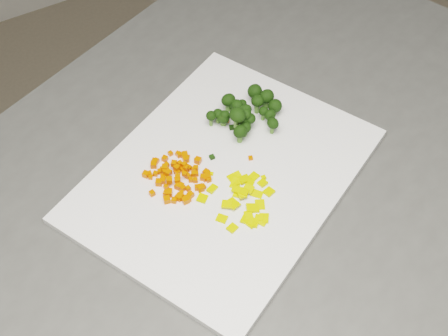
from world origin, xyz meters
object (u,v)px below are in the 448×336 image
carrot_pile (177,172)px  broccoli_pile (242,111)px  counter_block (240,310)px  pepper_pile (238,199)px  cutting_board (224,175)px

carrot_pile → broccoli_pile: bearing=18.4°
counter_block → broccoli_pile: bearing=63.2°
counter_block → pepper_pile: size_ratio=10.26×
pepper_pile → counter_block: bearing=46.4°
cutting_board → counter_block: bearing=-25.9°
carrot_pile → broccoli_pile: 0.15m
pepper_pile → broccoli_pile: 0.15m
carrot_pile → broccoli_pile: size_ratio=0.83×
counter_block → carrot_pile: (-0.09, 0.04, 0.47)m
carrot_pile → cutting_board: bearing=-22.0°
counter_block → cutting_board: size_ratio=2.65×
counter_block → cutting_board: bearing=154.1°
cutting_board → pepper_pile: size_ratio=3.88×
carrot_pile → counter_block: bearing=-23.3°
cutting_board → pepper_pile: bearing=-99.3°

